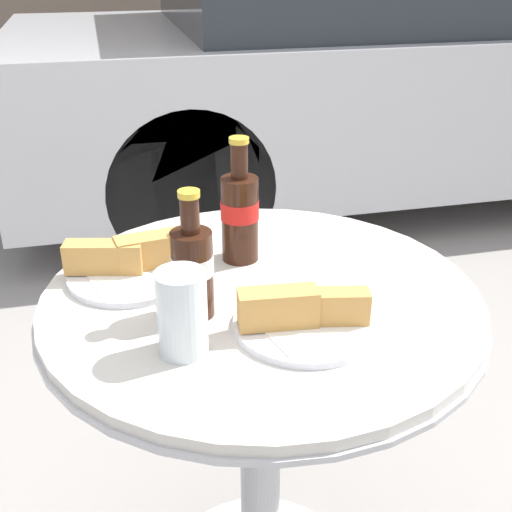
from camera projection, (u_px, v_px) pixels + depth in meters
bistro_table at (261, 379)px, 1.19m from camera, size 0.77×0.77×0.75m
cola_bottle_left at (240, 213)px, 1.18m from camera, size 0.07×0.07×0.24m
cola_bottle_right at (192, 268)px, 1.01m from camera, size 0.07×0.07×0.21m
drinking_glass at (182, 316)px, 0.92m from camera, size 0.07×0.07×0.13m
lunch_plate_near at (304, 316)px, 0.99m from camera, size 0.23×0.23×0.07m
lunch_plate_far at (132, 263)px, 1.15m from camera, size 0.24×0.23×0.07m
parked_car at (385, 65)px, 3.48m from camera, size 4.01×1.73×1.43m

